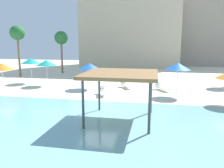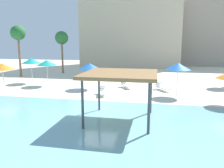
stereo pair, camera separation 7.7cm
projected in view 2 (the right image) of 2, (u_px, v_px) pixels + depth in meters
The scene contains 14 objects.
ground_plane at pixel (98, 107), 15.70m from camera, with size 80.00×80.00×0.00m, color beige.
lagoon_water at pixel (70, 137), 10.64m from camera, with size 44.00×13.50×0.04m, color #7AB7C1.
shade_pavilion at pixel (120, 76), 12.47m from camera, with size 4.06×4.06×2.82m.
beach_umbrella_teal_0 at pixel (47, 63), 23.28m from camera, with size 2.07×2.07×2.68m.
beach_umbrella_orange_2 at pixel (2, 66), 20.50m from camera, with size 2.19×2.19×2.61m.
beach_umbrella_blue_3 at pixel (90, 66), 21.71m from camera, with size 2.16×2.16×2.50m.
beach_umbrella_blue_4 at pixel (178, 66), 18.56m from camera, with size 2.08×2.08×2.81m.
beach_umbrella_teal_6 at pixel (31, 61), 24.78m from camera, with size 2.10×2.10×2.76m.
lounge_chair_0 at pixel (102, 91), 19.21m from camera, with size 1.05×1.99×0.74m.
lounge_chair_1 at pixel (126, 84), 22.34m from camera, with size 1.42×1.96×0.74m.
lounge_chair_5 at pixel (162, 87), 21.15m from camera, with size 1.52×1.92×0.74m.
palm_tree_1 at pixel (62, 39), 32.22m from camera, with size 1.90×1.90×6.10m.
palm_tree_2 at pixel (18, 34), 28.86m from camera, with size 1.90×1.90×6.66m.
hotel_block_0 at pixel (132, 16), 42.00m from camera, with size 17.80×9.31×18.94m, color beige.
Camera 2 is at (3.91, -14.66, 4.46)m, focal length 35.78 mm.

